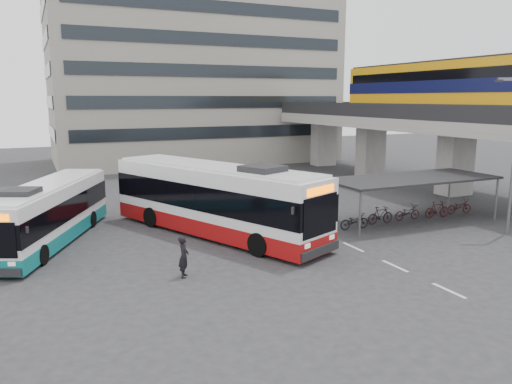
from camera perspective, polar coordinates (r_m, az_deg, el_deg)
name	(u,v)px	position (r m, az deg, el deg)	size (l,w,h in m)	color
ground	(308,254)	(23.01, 5.93, -7.04)	(120.00, 120.00, 0.00)	#28282B
viaduct	(431,108)	(40.87, 19.40, 9.03)	(8.00, 32.00, 9.68)	gray
bike_shelter	(410,195)	(29.91, 17.24, -0.33)	(10.00, 4.00, 2.54)	#595B60
office_block	(192,47)	(57.76, -7.28, 16.08)	(30.00, 15.00, 25.00)	gray
road_markings	(395,266)	(22.07, 15.60, -8.15)	(0.15, 7.60, 0.01)	beige
bus_main	(215,200)	(25.82, -4.71, -0.92)	(7.91, 13.18, 3.89)	white
bus_teal	(49,213)	(26.31, -22.62, -2.27)	(6.56, 10.64, 3.15)	white
pedestrian	(184,257)	(20.00, -8.26, -7.32)	(0.61, 0.40, 1.68)	black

